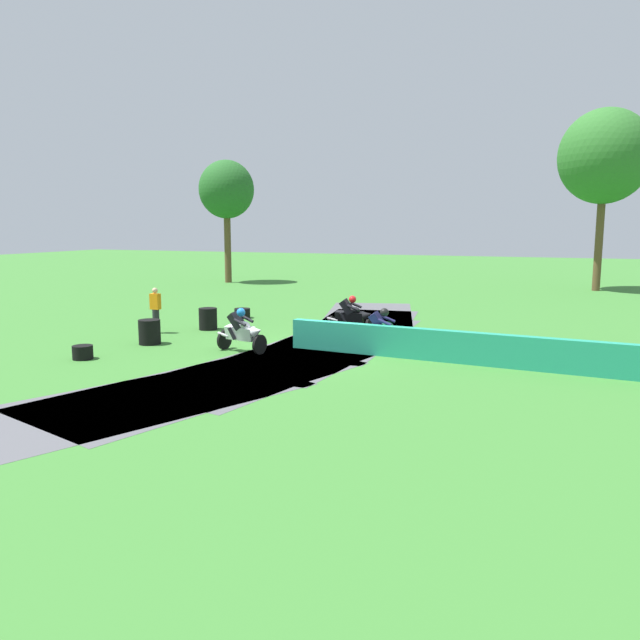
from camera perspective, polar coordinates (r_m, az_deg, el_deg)
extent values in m
plane|color=#38752D|center=(19.33, 0.04, -2.72)|extent=(120.00, 120.00, 0.00)
cube|color=#515156|center=(14.18, -18.14, -7.41)|extent=(6.81, 9.37, 0.01)
cube|color=#515156|center=(15.52, -10.15, -5.72)|extent=(6.06, 9.33, 0.01)
cube|color=#515156|center=(17.29, -4.25, -4.10)|extent=(5.25, 9.18, 0.01)
cube|color=#515156|center=(19.37, -0.19, -2.68)|extent=(4.37, 8.93, 0.01)
cube|color=#515156|center=(21.64, 2.39, -1.47)|extent=(3.82, 8.72, 0.01)
cube|color=#515156|center=(24.03, 3.85, -0.46)|extent=(4.73, 9.04, 0.01)
cube|color=#515156|center=(26.47, 4.47, 0.39)|extent=(5.59, 9.26, 0.01)
cube|color=#239375|center=(17.60, 16.17, -2.72)|extent=(12.62, 1.40, 0.90)
cylinder|color=black|center=(18.65, -5.55, -2.26)|extent=(0.24, 0.70, 0.70)
cylinder|color=black|center=(19.55, -8.75, -1.81)|extent=(0.24, 0.70, 0.70)
cube|color=silver|center=(19.00, -7.31, -1.18)|extent=(1.05, 0.55, 0.44)
ellipsoid|color=silver|center=(18.81, -7.00, -0.48)|extent=(0.50, 0.40, 0.29)
cone|color=silver|center=(18.53, -5.76, -1.03)|extent=(0.46, 0.41, 0.45)
cylinder|color=#B2B2B7|center=(19.33, -8.86, -1.34)|extent=(0.42, 0.18, 0.17)
cube|color=black|center=(18.94, -7.65, -0.06)|extent=(0.56, 0.36, 0.61)
sphere|color=#1E7FE0|center=(18.72, -7.25, 0.70)|extent=(0.26, 0.26, 0.26)
cylinder|color=black|center=(18.88, -6.67, 0.10)|extent=(0.44, 0.17, 0.24)
cylinder|color=black|center=(18.62, -7.36, -0.23)|extent=(0.44, 0.17, 0.24)
cylinder|color=black|center=(19.24, -7.39, -0.90)|extent=(0.30, 0.16, 0.42)
cylinder|color=black|center=(18.98, -8.08, -1.24)|extent=(0.30, 0.16, 0.42)
cylinder|color=black|center=(18.75, 7.64, -2.23)|extent=(0.14, 0.69, 0.68)
cylinder|color=black|center=(19.20, 3.64, -1.91)|extent=(0.14, 0.69, 0.68)
cube|color=#198438|center=(18.87, 5.59, -1.21)|extent=(1.02, 0.40, 0.44)
ellipsoid|color=#198438|center=(18.73, 6.08, -0.49)|extent=(0.46, 0.34, 0.28)
cone|color=#198438|center=(18.62, 7.55, -1.01)|extent=(0.41, 0.39, 0.45)
cylinder|color=#B2B2B7|center=(18.99, 3.77, -1.42)|extent=(0.41, 0.12, 0.17)
cube|color=#1E1E4C|center=(18.78, 5.31, -0.09)|extent=(0.52, 0.37, 0.60)
sphere|color=black|center=(18.63, 5.92, 0.70)|extent=(0.26, 0.26, 0.26)
cylinder|color=#1E1E4C|center=(18.84, 6.30, 0.09)|extent=(0.43, 0.11, 0.24)
cylinder|color=#1E1E4C|center=(18.52, 5.94, -0.22)|extent=(0.43, 0.11, 0.24)
cylinder|color=#1E1E4C|center=(19.08, 5.25, -0.95)|extent=(0.28, 0.16, 0.42)
cylinder|color=#1E1E4C|center=(18.76, 4.88, -1.28)|extent=(0.28, 0.16, 0.42)
cylinder|color=black|center=(21.89, 4.48, -0.60)|extent=(0.10, 0.68, 0.68)
cylinder|color=black|center=(22.34, 1.05, -0.38)|extent=(0.10, 0.68, 0.68)
cube|color=black|center=(22.02, 2.72, 0.26)|extent=(1.00, 0.35, 0.44)
ellipsoid|color=black|center=(21.89, 3.14, 0.88)|extent=(0.44, 0.32, 0.28)
cone|color=black|center=(21.78, 4.40, 0.46)|extent=(0.40, 0.38, 0.45)
cylinder|color=#B2B2B7|center=(22.14, 1.16, 0.06)|extent=(0.41, 0.11, 0.17)
cube|color=black|center=(21.94, 2.48, 1.22)|extent=(0.50, 0.38, 0.60)
sphere|color=red|center=(21.79, 3.00, 1.91)|extent=(0.26, 0.26, 0.26)
cylinder|color=black|center=(22.01, 3.32, 1.38)|extent=(0.43, 0.12, 0.24)
cylinder|color=black|center=(21.68, 3.02, 1.13)|extent=(0.43, 0.12, 0.24)
cylinder|color=black|center=(22.24, 2.43, 0.46)|extent=(0.27, 0.17, 0.42)
cylinder|color=black|center=(21.91, 2.12, 0.20)|extent=(0.27, 0.17, 0.42)
cylinder|color=black|center=(19.20, -20.91, -3.08)|extent=(0.58, 0.58, 0.20)
cylinder|color=black|center=(19.16, -20.94, -2.49)|extent=(0.58, 0.58, 0.20)
cylinder|color=black|center=(20.92, -15.32, -1.87)|extent=(0.70, 0.70, 0.20)
cylinder|color=black|center=(20.88, -15.34, -1.33)|extent=(0.70, 0.70, 0.20)
cylinder|color=black|center=(20.85, -15.36, -0.79)|extent=(0.70, 0.70, 0.20)
cylinder|color=black|center=(20.82, -15.39, -0.25)|extent=(0.70, 0.70, 0.20)
cylinder|color=black|center=(23.32, -10.21, -0.62)|extent=(0.67, 0.67, 0.20)
cylinder|color=black|center=(23.29, -10.22, -0.14)|extent=(0.67, 0.67, 0.20)
cylinder|color=black|center=(23.26, -10.23, 0.35)|extent=(0.67, 0.67, 0.20)
cylinder|color=black|center=(23.23, -10.25, 0.84)|extent=(0.67, 0.67, 0.20)
cylinder|color=black|center=(25.98, -7.13, 0.41)|extent=(0.65, 0.65, 0.20)
cylinder|color=black|center=(25.96, -7.14, 0.84)|extent=(0.65, 0.65, 0.20)
cylinder|color=#232328|center=(22.90, -14.79, -0.11)|extent=(0.24, 0.24, 0.86)
cube|color=orange|center=(22.81, -14.86, 1.65)|extent=(0.34, 0.22, 0.56)
sphere|color=tan|center=(22.77, -14.90, 2.63)|extent=(0.20, 0.20, 0.20)
cone|color=orange|center=(18.71, 17.85, -2.84)|extent=(0.28, 0.28, 0.44)
cylinder|color=brown|center=(41.97, -8.45, 6.55)|extent=(0.44, 0.44, 4.58)
ellipsoid|color=#235B23|center=(42.01, -8.57, 11.76)|extent=(3.60, 3.60, 3.78)
cylinder|color=brown|center=(39.71, 24.19, 6.42)|extent=(0.44, 0.44, 5.50)
ellipsoid|color=#2D6B28|center=(39.88, 24.64, 13.48)|extent=(5.09, 5.09, 5.35)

